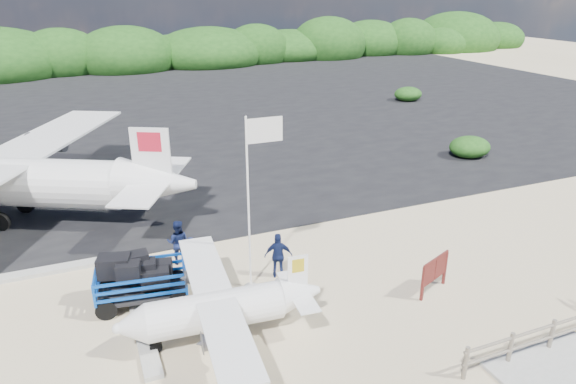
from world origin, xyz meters
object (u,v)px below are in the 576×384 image
crew_c (278,256)px  flagpole (251,286)px  crew_b (178,242)px  baggage_cart (144,302)px  aircraft_large (370,111)px  crew_a (191,256)px  signboard (432,292)px

crew_c → flagpole: bearing=31.7°
crew_b → crew_c: size_ratio=1.02×
baggage_cart → crew_b: crew_b is taller
baggage_cart → crew_c: 4.71m
aircraft_large → flagpole: bearing=78.1°
crew_a → aircraft_large: 27.71m
flagpole → signboard: (5.54, -2.65, 0.00)m
flagpole → crew_b: (-1.93, 2.55, 0.85)m
crew_a → crew_c: (2.80, -1.29, 0.09)m
signboard → crew_b: bearing=122.5°
signboard → crew_c: bearing=124.3°
crew_a → crew_b: 1.06m
flagpole → crew_c: (1.11, 0.24, 0.83)m
baggage_cart → crew_a: 2.28m
baggage_cart → aircraft_large: (21.08, 21.06, 0.00)m
flagpole → aircraft_large: (17.55, 21.46, 0.00)m
crew_c → aircraft_large: bearing=-108.2°
flagpole → crew_c: flagpole is taller
crew_a → aircraft_large: (19.24, 19.93, -0.74)m
baggage_cart → flagpole: flagpole is taller
baggage_cart → signboard: baggage_cart is taller
crew_b → flagpole: bearing=148.4°
signboard → crew_c: 5.35m
crew_a → crew_c: 3.08m
aircraft_large → baggage_cart: bearing=72.3°
baggage_cart → crew_b: size_ratio=1.80×
crew_b → aircraft_large: (19.49, 18.91, -0.85)m
baggage_cart → crew_a: crew_a is taller
crew_a → aircraft_large: aircraft_large is taller
baggage_cart → crew_a: (1.84, 1.13, 0.74)m
flagpole → signboard: bearing=-25.6°
signboard → aircraft_large: aircraft_large is taller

